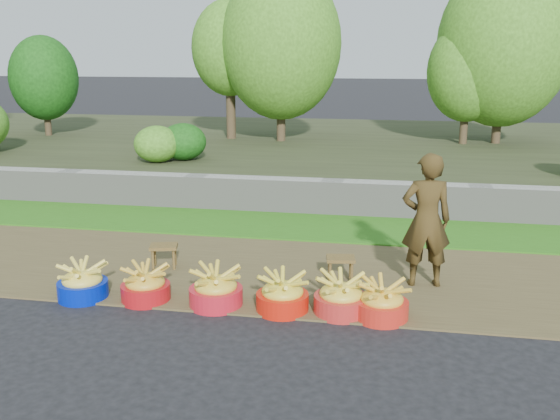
% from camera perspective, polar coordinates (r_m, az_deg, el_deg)
% --- Properties ---
extents(ground_plane, '(120.00, 120.00, 0.00)m').
position_cam_1_polar(ground_plane, '(6.05, 0.69, -10.02)').
color(ground_plane, black).
rests_on(ground_plane, ground).
extents(dirt_shoulder, '(80.00, 2.50, 0.02)m').
position_cam_1_polar(dirt_shoulder, '(7.19, 2.41, -5.93)').
color(dirt_shoulder, brown).
rests_on(dirt_shoulder, ground).
extents(grass_verge, '(80.00, 1.50, 0.04)m').
position_cam_1_polar(grass_verge, '(9.08, 4.22, -1.61)').
color(grass_verge, '#2D7017').
rests_on(grass_verge, ground).
extents(retaining_wall, '(80.00, 0.35, 0.55)m').
position_cam_1_polar(retaining_wall, '(9.84, 4.80, 1.15)').
color(retaining_wall, gray).
rests_on(retaining_wall, ground).
extents(earth_bank, '(80.00, 10.00, 0.50)m').
position_cam_1_polar(earth_bank, '(14.64, 6.78, 5.28)').
color(earth_bank, '#31381E').
rests_on(earth_bank, ground).
extents(vegetation, '(33.11, 7.18, 3.96)m').
position_cam_1_polar(vegetation, '(13.86, 7.83, 13.48)').
color(vegetation, '#3F321F').
rests_on(vegetation, earth_bank).
extents(basin_a, '(0.52, 0.52, 0.38)m').
position_cam_1_polar(basin_a, '(6.81, -17.61, -6.35)').
color(basin_a, '#0017A2').
rests_on(basin_a, ground).
extents(basin_b, '(0.50, 0.50, 0.38)m').
position_cam_1_polar(basin_b, '(6.58, -12.21, -6.75)').
color(basin_b, '#A61015').
rests_on(basin_b, ground).
extents(basin_c, '(0.54, 0.54, 0.40)m').
position_cam_1_polar(basin_c, '(6.33, -5.89, -7.20)').
color(basin_c, red).
rests_on(basin_c, ground).
extents(basin_d, '(0.52, 0.52, 0.39)m').
position_cam_1_polar(basin_d, '(6.18, 0.22, -7.74)').
color(basin_d, red).
rests_on(basin_d, ground).
extents(basin_e, '(0.53, 0.53, 0.39)m').
position_cam_1_polar(basin_e, '(6.15, 5.59, -7.91)').
color(basin_e, '#B52622').
rests_on(basin_e, ground).
extents(basin_f, '(0.51, 0.51, 0.38)m').
position_cam_1_polar(basin_f, '(6.09, 9.29, -8.31)').
color(basin_f, red).
rests_on(basin_f, ground).
extents(stool_left, '(0.37, 0.31, 0.28)m').
position_cam_1_polar(stool_left, '(7.45, -10.58, -3.58)').
color(stool_left, brown).
rests_on(stool_left, dirt_shoulder).
extents(stool_right, '(0.34, 0.28, 0.27)m').
position_cam_1_polar(stool_right, '(6.95, 5.57, -4.74)').
color(stool_right, brown).
rests_on(stool_right, dirt_shoulder).
extents(vendor_woman, '(0.58, 0.42, 1.46)m').
position_cam_1_polar(vendor_woman, '(6.83, 13.23, -0.91)').
color(vendor_woman, black).
rests_on(vendor_woman, dirt_shoulder).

